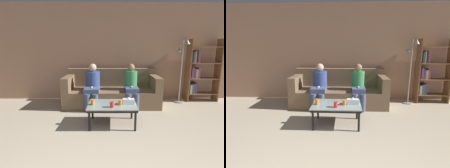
% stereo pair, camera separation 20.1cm
% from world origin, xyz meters
% --- Properties ---
extents(wall_back, '(12.00, 0.06, 2.60)m').
position_xyz_m(wall_back, '(0.00, 4.09, 1.30)').
color(wall_back, '#9E755B').
rests_on(wall_back, ground_plane).
extents(couch, '(2.34, 0.93, 0.90)m').
position_xyz_m(couch, '(0.00, 3.55, 0.32)').
color(couch, brown).
rests_on(couch, ground_plane).
extents(coffee_table, '(0.91, 0.65, 0.41)m').
position_xyz_m(coffee_table, '(0.00, 2.33, 0.37)').
color(coffee_table, '#8C9E99').
rests_on(coffee_table, ground_plane).
extents(cup_near_left, '(0.07, 0.07, 0.09)m').
position_xyz_m(cup_near_left, '(0.15, 2.28, 0.45)').
color(cup_near_left, orange).
rests_on(cup_near_left, coffee_table).
extents(cup_near_right, '(0.08, 0.08, 0.10)m').
position_xyz_m(cup_near_right, '(-0.36, 2.29, 0.46)').
color(cup_near_right, orange).
rests_on(cup_near_right, coffee_table).
extents(cup_far_center, '(0.07, 0.07, 0.11)m').
position_xyz_m(cup_far_center, '(-0.00, 2.15, 0.46)').
color(cup_far_center, red).
rests_on(cup_far_center, coffee_table).
extents(tissue_box, '(0.22, 0.12, 0.13)m').
position_xyz_m(tissue_box, '(0.31, 2.33, 0.46)').
color(tissue_box, silver).
rests_on(tissue_box, coffee_table).
extents(game_remote, '(0.04, 0.15, 0.02)m').
position_xyz_m(game_remote, '(0.00, 2.33, 0.42)').
color(game_remote, white).
rests_on(game_remote, coffee_table).
extents(bookshelf, '(0.83, 0.32, 1.67)m').
position_xyz_m(bookshelf, '(2.36, 3.86, 0.81)').
color(bookshelf, brown).
rests_on(bookshelf, ground_plane).
extents(standing_lamp, '(0.31, 0.26, 1.65)m').
position_xyz_m(standing_lamp, '(1.83, 3.71, 1.01)').
color(standing_lamp, gray).
rests_on(standing_lamp, ground_plane).
extents(seated_person_left_end, '(0.34, 0.70, 1.06)m').
position_xyz_m(seated_person_left_end, '(-0.47, 3.33, 0.57)').
color(seated_person_left_end, '#47567A').
rests_on(seated_person_left_end, ground_plane).
extents(seated_person_mid_left, '(0.31, 0.64, 1.06)m').
position_xyz_m(seated_person_mid_left, '(0.47, 3.33, 0.56)').
color(seated_person_mid_left, '#47567A').
rests_on(seated_person_mid_left, ground_plane).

